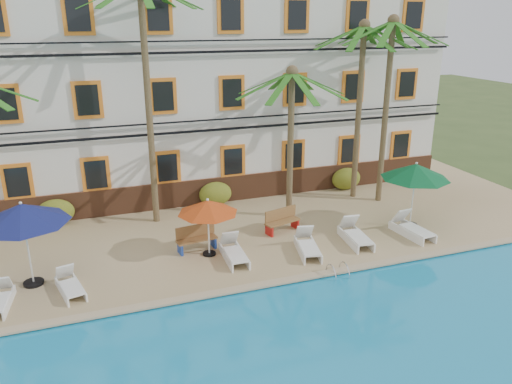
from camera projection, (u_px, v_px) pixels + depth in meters
name	position (u px, v px, depth m)	size (l,w,h in m)	color
ground	(252.00, 280.00, 16.81)	(100.00, 100.00, 0.00)	#384C23
pool_deck	(213.00, 222.00, 21.22)	(30.00, 12.00, 0.25)	tan
pool_coping	(261.00, 285.00, 15.92)	(30.00, 0.35, 0.06)	tan
hotel_building	(183.00, 83.00, 23.91)	(25.40, 6.44, 10.22)	silver
palm_b	(146.00, 74.00, 19.01)	(4.61, 4.61, 9.61)	brown
palm_c	(291.00, 120.00, 20.16)	(4.61, 4.61, 6.35)	brown
palm_d	(360.00, 87.00, 22.21)	(4.61, 4.61, 8.05)	brown
palm_e	(388.00, 86.00, 21.66)	(4.61, 4.61, 8.24)	brown
shrub_left	(56.00, 212.00, 20.44)	(1.50, 0.90, 1.10)	#1B5117
shrub_mid	(215.00, 194.00, 22.59)	(1.50, 0.90, 1.10)	#1B5117
shrub_right	(346.00, 179.00, 24.70)	(1.50, 0.90, 1.10)	#1B5117
umbrella_blue	(22.00, 214.00, 15.24)	(2.84, 2.84, 2.84)	black
umbrella_red	(208.00, 207.00, 17.44)	(2.16, 2.16, 2.16)	black
umbrella_green	(416.00, 172.00, 19.74)	(2.74, 2.74, 2.73)	black
lounger_b	(70.00, 285.00, 15.48)	(0.97, 1.75, 0.78)	white
lounger_c	(234.00, 252.00, 17.59)	(0.73, 1.90, 0.89)	white
lounger_d	(307.00, 245.00, 18.09)	(1.07, 1.98, 0.89)	white
lounger_e	(355.00, 235.00, 18.93)	(0.92, 2.04, 0.93)	white
lounger_f	(411.00, 228.00, 19.53)	(0.90, 2.04, 0.94)	white
bench_left	(196.00, 238.00, 18.28)	(1.55, 0.68, 0.93)	olive
bench_right	(281.00, 220.00, 19.87)	(1.57, 0.86, 0.93)	olive
pool_ladder	(338.00, 274.00, 16.69)	(0.54, 0.74, 0.74)	silver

